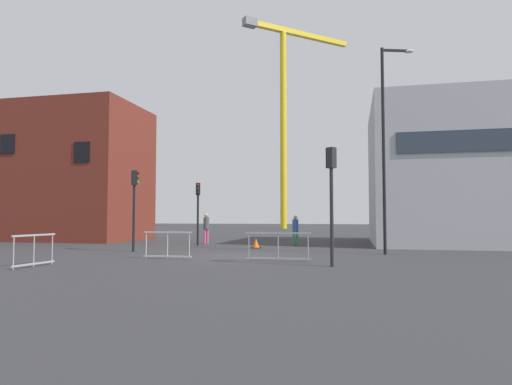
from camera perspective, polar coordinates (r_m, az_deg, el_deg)
The scene contains 14 objects.
ground at distance 18.70m, azimuth -2.38°, elevation -8.23°, with size 160.00×160.00×0.00m, color #333335.
brick_building at distance 34.18m, azimuth -22.20°, elevation 2.29°, with size 9.14×6.86×9.49m.
office_block at distance 29.54m, azimuth 27.55°, elevation 2.15°, with size 13.18×9.86×8.39m.
construction_crane at distance 63.38m, azimuth 3.79°, elevation 12.08°, with size 13.74×11.89×28.47m.
streetlamp_tall at distance 20.72m, azimuth 16.46°, elevation 7.01°, with size 1.49×0.55×9.27m.
traffic_light_far at distance 25.60m, azimuth -7.50°, elevation -1.36°, with size 0.31×0.39×3.60m.
traffic_light_corner at distance 21.92m, azimuth -15.43°, elevation -0.54°, with size 0.39×0.33×3.88m.
traffic_light_median at distance 15.11m, azimuth 9.68°, elevation 0.79°, with size 0.38×0.36×4.00m.
pedestrian_walking at distance 25.50m, azimuth 5.10°, elevation -4.59°, with size 0.34×0.34×1.73m.
pedestrian_waiting at distance 27.48m, azimuth -6.44°, elevation -4.30°, with size 0.34×0.34×1.86m.
safety_barrier_rear at distance 16.56m, azimuth -26.72°, elevation -6.62°, with size 0.23×1.82×1.08m.
safety_barrier_mid_span at distance 17.89m, azimuth -11.34°, elevation -6.60°, with size 2.01×0.11×1.08m.
safety_barrier_left_run at distance 16.69m, azimuth 2.87°, elevation -6.91°, with size 2.48×0.21×1.08m.
traffic_cone_on_verge at distance 23.52m, azimuth -0.01°, elevation -6.60°, with size 0.52×0.52×0.52m.
Camera 1 is at (4.73, -18.01, 1.67)m, focal length 31.01 mm.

